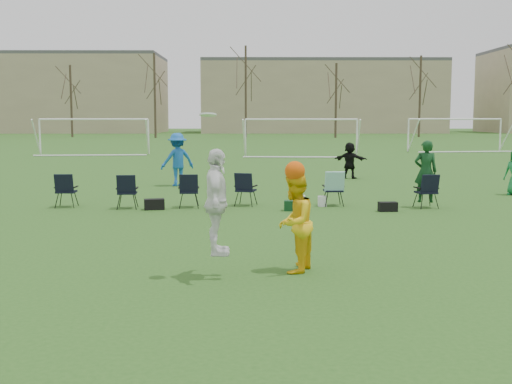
{
  "coord_description": "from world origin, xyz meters",
  "views": [
    {
      "loc": [
        0.81,
        -10.08,
        2.58
      ],
      "look_at": [
        0.87,
        1.21,
        1.25
      ],
      "focal_mm": 45.0,
      "sensor_mm": 36.0,
      "label": 1
    }
  ],
  "objects_px": {
    "fielder_black": "(350,160)",
    "goal_right": "(455,125)",
    "fielder_blue": "(177,160)",
    "goal_left": "(94,126)",
    "center_contest": "(261,213)",
    "goal_mid": "(301,127)"
  },
  "relations": [
    {
      "from": "fielder_black",
      "to": "goal_right",
      "type": "relative_size",
      "value": 0.21
    },
    {
      "from": "fielder_blue",
      "to": "goal_left",
      "type": "xyz_separation_m",
      "value": [
        -8.01,
        20.18,
        0.94
      ]
    },
    {
      "from": "fielder_blue",
      "to": "goal_right",
      "type": "xyz_separation_m",
      "value": [
        17.99,
        24.18,
        0.94
      ]
    },
    {
      "from": "center_contest",
      "to": "goal_left",
      "type": "relative_size",
      "value": 0.36
    },
    {
      "from": "fielder_blue",
      "to": "center_contest",
      "type": "distance_m",
      "value": 13.9
    },
    {
      "from": "fielder_black",
      "to": "center_contest",
      "type": "relative_size",
      "value": 0.58
    },
    {
      "from": "fielder_black",
      "to": "goal_mid",
      "type": "xyz_separation_m",
      "value": [
        -0.89,
        15.34,
        1.16
      ]
    },
    {
      "from": "fielder_blue",
      "to": "goal_mid",
      "type": "distance_m",
      "value": 19.16
    },
    {
      "from": "center_contest",
      "to": "fielder_blue",
      "type": "bearing_deg",
      "value": 102.16
    },
    {
      "from": "fielder_black",
      "to": "fielder_blue",
      "type": "bearing_deg",
      "value": 48.0
    },
    {
      "from": "fielder_black",
      "to": "goal_right",
      "type": "bearing_deg",
      "value": -91.94
    },
    {
      "from": "fielder_blue",
      "to": "goal_right",
      "type": "height_order",
      "value": "goal_right"
    },
    {
      "from": "fielder_blue",
      "to": "goal_left",
      "type": "bearing_deg",
      "value": -95.53
    },
    {
      "from": "fielder_black",
      "to": "goal_left",
      "type": "relative_size",
      "value": 0.21
    },
    {
      "from": "center_contest",
      "to": "goal_mid",
      "type": "relative_size",
      "value": 0.36
    },
    {
      "from": "center_contest",
      "to": "goal_mid",
      "type": "xyz_separation_m",
      "value": [
        3.06,
        31.77,
        0.9
      ]
    },
    {
      "from": "center_contest",
      "to": "goal_right",
      "type": "xyz_separation_m",
      "value": [
        15.06,
        37.77,
        0.9
      ]
    },
    {
      "from": "goal_mid",
      "to": "center_contest",
      "type": "bearing_deg",
      "value": -91.5
    },
    {
      "from": "goal_right",
      "to": "goal_left",
      "type": "bearing_deg",
      "value": -179.25
    },
    {
      "from": "goal_left",
      "to": "goal_right",
      "type": "bearing_deg",
      "value": 3.75
    },
    {
      "from": "goal_mid",
      "to": "goal_right",
      "type": "xyz_separation_m",
      "value": [
        12.0,
        6.0,
        0.0
      ]
    },
    {
      "from": "goal_right",
      "to": "center_contest",
      "type": "bearing_deg",
      "value": -119.73
    }
  ]
}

